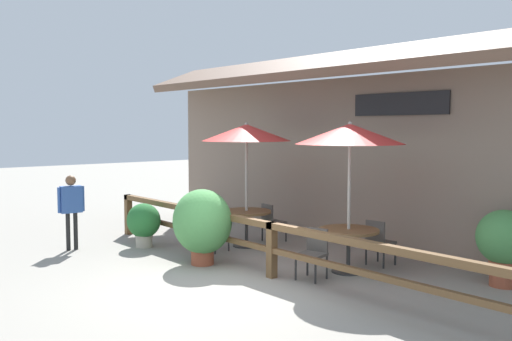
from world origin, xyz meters
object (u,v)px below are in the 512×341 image
chair_near_streetside (218,228)px  dining_table_middle (349,237)px  patio_umbrella_middle (350,134)px  potted_plant_small_flowering (505,241)px  patio_umbrella_near (246,133)px  potted_plant_entrance_palm (202,223)px  chair_middle_wallside (379,240)px  potted_plant_broad_leaf (144,222)px  chair_near_wallside (272,221)px  chair_middle_streetside (313,251)px  dining_table_near (246,218)px  pedestrian (71,202)px

chair_near_streetside → dining_table_middle: 2.98m
patio_umbrella_middle → potted_plant_small_flowering: (2.20, 1.22, -1.70)m
patio_umbrella_near → dining_table_middle: 3.38m
potted_plant_entrance_palm → chair_middle_wallside: bearing=48.0°
potted_plant_broad_leaf → chair_middle_wallside: bearing=30.5°
patio_umbrella_near → chair_near_wallside: 2.09m
dining_table_middle → chair_middle_streetside: chair_middle_streetside is taller
chair_near_wallside → dining_table_near: bearing=95.8°
dining_table_middle → potted_plant_entrance_palm: potted_plant_entrance_palm is taller
potted_plant_small_flowering → pedestrian: size_ratio=0.79×
chair_middle_streetside → potted_plant_small_flowering: potted_plant_small_flowering is taller
dining_table_near → chair_near_wallside: chair_near_wallside is taller
patio_umbrella_near → pedestrian: bearing=-124.2°
chair_near_streetside → potted_plant_broad_leaf: (-1.32, -0.99, 0.06)m
patio_umbrella_middle → chair_near_wallside: bearing=165.3°
pedestrian → chair_middle_streetside: bearing=-58.8°
patio_umbrella_middle → chair_middle_wallside: (0.05, 0.79, -1.96)m
pedestrian → potted_plant_entrance_palm: bearing=-57.3°
dining_table_near → chair_middle_wallside: (2.91, 0.77, -0.15)m
patio_umbrella_near → potted_plant_entrance_palm: size_ratio=1.88×
potted_plant_broad_leaf → potted_plant_small_flowering: 7.04m
dining_table_middle → patio_umbrella_middle: bearing=90.0°
dining_table_near → chair_middle_wallside: chair_middle_wallside is taller
pedestrian → dining_table_middle: bearing=-51.9°
chair_middle_streetside → potted_plant_small_flowering: (2.29, 2.01, 0.26)m
chair_near_wallside → patio_umbrella_middle: 3.56m
potted_plant_entrance_palm → potted_plant_broad_leaf: size_ratio=1.50×
chair_middle_wallside → potted_plant_entrance_palm: (-2.18, -2.43, 0.31)m
patio_umbrella_near → chair_middle_streetside: 3.49m
dining_table_middle → chair_middle_wallside: 0.80m
patio_umbrella_near → dining_table_near: size_ratio=2.48×
potted_plant_small_flowering → potted_plant_entrance_palm: bearing=-146.5°
chair_middle_streetside → potted_plant_entrance_palm: 2.23m
chair_near_streetside → chair_near_wallside: (0.01, 1.48, 0.00)m
chair_near_streetside → potted_plant_small_flowering: potted_plant_small_flowering is taller
patio_umbrella_near → potted_plant_entrance_palm: bearing=-66.2°
dining_table_near → potted_plant_small_flowering: (5.06, 1.21, 0.11)m
chair_near_streetside → chair_middle_wallside: 3.30m
potted_plant_small_flowering → pedestrian: 8.27m
dining_table_near → dining_table_middle: (2.86, -0.01, 0.00)m
patio_umbrella_middle → pedestrian: (-4.91, -3.00, -1.43)m
chair_near_wallside → pedestrian: 4.30m
patio_umbrella_near → chair_near_wallside: bearing=91.1°
chair_near_wallside → chair_middle_wallside: 2.93m
chair_middle_streetside → chair_near_streetside: bearing=165.0°
chair_middle_streetside → pedestrian: size_ratio=0.54×
chair_near_streetside → chair_middle_streetside: 2.80m
dining_table_near → chair_middle_streetside: bearing=-16.2°
dining_table_near → chair_near_streetside: size_ratio=1.26×
potted_plant_entrance_palm → potted_plant_small_flowering: bearing=33.5°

